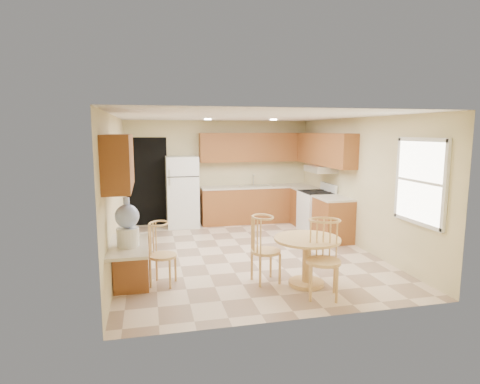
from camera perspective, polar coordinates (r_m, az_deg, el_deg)
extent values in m
plane|color=beige|center=(7.55, 0.77, -8.62)|extent=(5.50, 5.50, 0.00)
cube|color=white|center=(7.22, 0.81, 10.69)|extent=(4.50, 5.50, 0.02)
cube|color=beige|center=(9.96, -2.97, 2.90)|extent=(4.50, 0.02, 2.50)
cube|color=beige|center=(4.70, 8.79, -3.63)|extent=(4.50, 0.02, 2.50)
cube|color=beige|center=(7.10, -17.14, 0.23)|extent=(0.02, 5.50, 2.50)
cube|color=beige|center=(8.11, 16.42, 1.26)|extent=(0.02, 5.50, 2.50)
cube|color=black|center=(9.82, -13.06, 1.43)|extent=(0.90, 0.02, 2.10)
cube|color=#935325|center=(9.97, 2.33, -1.82)|extent=(2.75, 0.60, 0.87)
cube|color=beige|center=(9.90, 2.34, 0.78)|extent=(2.75, 0.63, 0.04)
cube|color=#935325|center=(9.76, 9.36, -2.15)|extent=(0.60, 0.59, 0.87)
cube|color=beige|center=(9.69, 9.42, 0.49)|extent=(0.63, 0.59, 0.04)
cube|color=#935325|center=(8.46, 13.09, -3.92)|extent=(0.60, 0.80, 0.87)
cube|color=beige|center=(8.37, 13.19, -0.88)|extent=(0.63, 0.80, 0.04)
cube|color=#935325|center=(9.95, 2.17, 6.37)|extent=(2.75, 0.33, 0.70)
cube|color=#935325|center=(9.06, 11.92, 5.97)|extent=(0.33, 2.42, 0.70)
cube|color=#935325|center=(5.44, -16.87, 4.15)|extent=(0.33, 1.40, 0.70)
cube|color=silver|center=(9.89, 2.20, 0.90)|extent=(0.78, 0.44, 0.01)
cube|color=silver|center=(9.03, 11.42, 3.24)|extent=(0.50, 0.76, 0.14)
cube|color=#935325|center=(6.00, -15.24, -9.95)|extent=(0.48, 0.42, 0.72)
cube|color=beige|center=(5.52, -15.55, -7.34)|extent=(0.50, 1.20, 0.04)
cube|color=white|center=(6.54, 24.29, 1.36)|extent=(0.05, 1.00, 1.20)
cube|color=white|center=(6.49, 24.56, 6.80)|extent=(0.05, 1.10, 0.06)
cube|color=white|center=(6.63, 23.89, -3.96)|extent=(0.05, 1.10, 0.06)
cube|color=white|center=(6.12, 27.20, 0.73)|extent=(0.05, 0.06, 1.28)
cube|color=white|center=(6.96, 21.60, 1.92)|extent=(0.05, 0.06, 1.28)
cylinder|color=white|center=(8.30, -4.60, 10.29)|extent=(0.14, 0.14, 0.02)
cylinder|color=white|center=(8.62, 4.79, 10.22)|extent=(0.14, 0.14, 0.02)
cube|color=white|center=(9.54, -8.21, 0.05)|extent=(0.73, 0.69, 1.66)
cube|color=black|center=(9.15, -8.08, 2.16)|extent=(0.72, 0.01, 0.02)
cube|color=silver|center=(9.13, -9.98, 1.48)|extent=(0.03, 0.03, 0.18)
cube|color=silver|center=(9.11, -10.01, 2.70)|extent=(0.03, 0.03, 0.14)
cube|color=white|center=(9.14, 10.78, -2.83)|extent=(0.65, 0.76, 0.90)
cube|color=black|center=(9.06, 10.86, -0.01)|extent=(0.64, 0.75, 0.02)
cube|color=white|center=(9.16, 12.48, 0.64)|extent=(0.06, 0.76, 0.18)
cylinder|color=#E0B370|center=(6.13, 9.38, -12.64)|extent=(0.52, 0.52, 0.06)
cylinder|color=#E0B370|center=(6.02, 9.45, -9.80)|extent=(0.13, 0.13, 0.64)
cylinder|color=#E0B370|center=(5.92, 9.54, -6.62)|extent=(0.96, 0.96, 0.04)
cylinder|color=#E0B370|center=(6.03, 3.68, -8.42)|extent=(0.44, 0.44, 0.04)
cylinder|color=#E0B370|center=(6.21, 1.82, -10.20)|extent=(0.04, 0.04, 0.47)
cylinder|color=#E0B370|center=(6.29, 4.64, -9.96)|extent=(0.04, 0.04, 0.47)
cylinder|color=#E0B370|center=(5.92, 2.61, -11.15)|extent=(0.04, 0.04, 0.47)
cylinder|color=#E0B370|center=(6.01, 5.56, -10.88)|extent=(0.04, 0.04, 0.47)
cylinder|color=#E0B370|center=(5.59, 11.80, -9.66)|extent=(0.47, 0.47, 0.04)
cylinder|color=#E0B370|center=(5.75, 9.47, -11.71)|extent=(0.04, 0.04, 0.50)
cylinder|color=#E0B370|center=(5.88, 12.55, -11.34)|extent=(0.04, 0.04, 0.50)
cylinder|color=#E0B370|center=(5.47, 10.83, -12.86)|extent=(0.04, 0.04, 0.50)
cylinder|color=#E0B370|center=(5.60, 14.05, -12.42)|extent=(0.04, 0.04, 0.50)
cylinder|color=#E0B370|center=(6.04, -10.93, -8.90)|extent=(0.41, 0.41, 0.04)
cylinder|color=#E0B370|center=(6.24, -12.28, -10.47)|extent=(0.03, 0.03, 0.44)
cylinder|color=#E0B370|center=(6.25, -9.57, -10.36)|extent=(0.03, 0.03, 0.44)
cylinder|color=#E0B370|center=(5.97, -12.24, -11.37)|extent=(0.03, 0.03, 0.44)
cylinder|color=#E0B370|center=(5.98, -9.40, -11.26)|extent=(0.03, 0.03, 0.44)
cylinder|color=white|center=(5.39, -15.66, -6.17)|extent=(0.29, 0.29, 0.24)
sphere|color=#9BB2F0|center=(5.33, -15.77, -3.32)|extent=(0.31, 0.31, 0.31)
cylinder|color=#9BB2F0|center=(5.30, -15.86, -1.23)|extent=(0.08, 0.08, 0.09)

